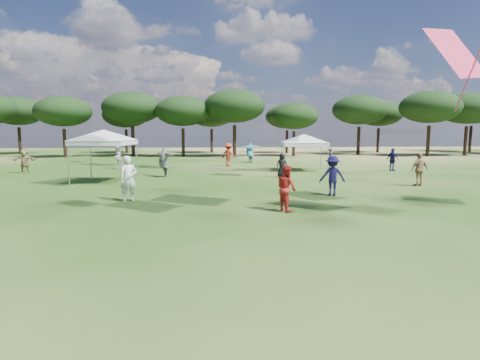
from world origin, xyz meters
name	(u,v)px	position (x,y,z in m)	size (l,w,h in m)	color
tree_line	(225,110)	(2.39, 47.41, 5.42)	(108.78, 17.63, 7.77)	black
tent_left	(103,132)	(-5.85, 21.58, 2.84)	(6.01, 6.01, 3.27)	gray
tent_right	(304,136)	(7.01, 27.20, 2.54)	(6.33, 6.33, 2.96)	gray
festival_crowd	(191,162)	(-1.11, 24.82, 0.90)	(28.31, 23.81, 1.92)	black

